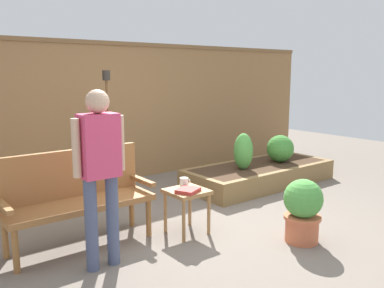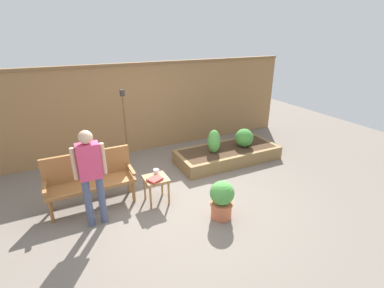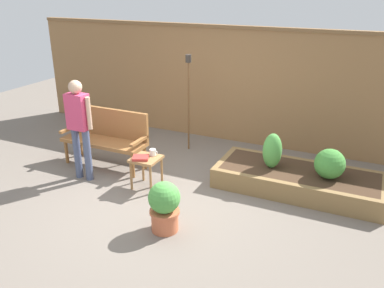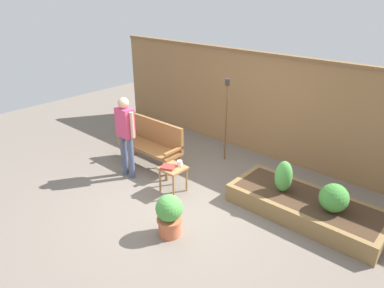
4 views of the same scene
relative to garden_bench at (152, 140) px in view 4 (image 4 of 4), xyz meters
The scene contains 12 objects.
ground_plane 1.62m from the garden_bench, 24.95° to the right, with size 14.00×14.00×0.00m, color #70665B.
fence_back 2.46m from the garden_bench, 54.68° to the left, with size 8.40×0.14×2.16m.
garden_bench is the anchor object (origin of this frame).
side_table 1.13m from the garden_bench, 24.17° to the right, with size 0.40×0.40×0.48m.
cup_on_table 1.13m from the garden_bench, 17.71° to the right, with size 0.13×0.09×0.10m.
book_on_table 1.12m from the garden_bench, 28.69° to the right, with size 0.23×0.19×0.04m, color #B2332D.
potted_boxwood 2.27m from the garden_bench, 36.61° to the right, with size 0.39×0.39×0.65m.
raised_planter_bed 3.14m from the garden_bench, ahead, with size 2.40×1.00×0.30m.
shrub_near_bench 2.71m from the garden_bench, ahead, with size 0.28×0.28×0.53m.
shrub_far_corner 3.52m from the garden_bench, ahead, with size 0.43×0.43×0.43m.
tiki_torch 1.63m from the garden_bench, 51.24° to the left, with size 0.10×0.10×1.72m.
person_by_bench 0.73m from the garden_bench, 91.65° to the right, with size 0.47×0.20×1.56m.
Camera 4 is at (3.43, -3.60, 3.32)m, focal length 32.69 mm.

